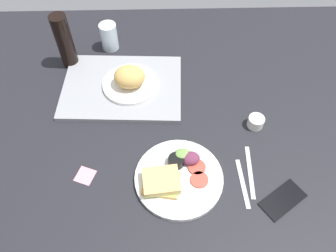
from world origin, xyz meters
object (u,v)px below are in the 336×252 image
Objects in this scene: fork at (242,183)px; drinking_glass at (108,37)px; espresso_cup at (255,122)px; sticky_note at (84,176)px; bread_plate_near at (129,80)px; knife at (249,172)px; cell_phone at (282,200)px; plate_with_salad at (176,176)px; soda_bottle at (64,42)px; serving_tray at (121,87)px.

drinking_glass is at bearing 32.30° from fork.
espresso_cup is 1.00× the size of sticky_note.
espresso_cup is at bearing -22.57° from bread_plate_near.
bread_plate_near is at bearing -68.54° from drinking_glass.
drinking_glass is at bearing 141.67° from espresso_cup.
bread_plate_near is 39.62cm from sticky_note.
espresso_cup is at bearing -11.25° from knife.
fork is at bearing 118.36° from cell_phone.
drinking_glass reaches higher than fork.
plate_with_salad is 2.43× the size of drinking_glass.
knife is at bearing -39.90° from fork.
soda_bottle is (-15.45, -9.51, 5.61)cm from drinking_glass.
cell_phone is (57.53, -71.11, -5.33)cm from drinking_glass.
drinking_glass is (-25.58, 62.85, 4.00)cm from plate_with_salad.
serving_tray is 3.13× the size of cell_phone.
fork is (-7.82, -22.52, -1.75)cm from espresso_cup.
fork is 0.89× the size of knife.
bread_plate_near reaches higher than serving_tray.
serving_tray is 8.04× the size of sticky_note.
serving_tray is at bearing -75.48° from drinking_glass.
plate_with_salad is 1.47× the size of knife.
espresso_cup reaches higher than serving_tray.
drinking_glass is at bearing 94.72° from cell_phone.
bread_plate_near is 1.23× the size of fork.
soda_bottle is 54.29cm from sticky_note.
bread_plate_near is 67.26cm from cell_phone.
cell_phone reaches higher than sticky_note.
drinking_glass is 69.03cm from espresso_cup.
fork is at bearing -109.15° from espresso_cup.
cell_phone is (31.95, -8.26, -1.33)cm from plate_with_salad.
drinking_glass is at bearing 112.15° from plate_with_salad.
bread_plate_near is 1.45× the size of cell_phone.
bread_plate_near is 55.27cm from fork.
espresso_cup is at bearing 35.21° from plate_with_salad.
fork and knife have the same top height.
drinking_glass reaches higher than plate_with_salad.
soda_bottle is (-24.97, 14.72, 6.26)cm from bread_plate_near.
cell_phone is (11.28, -5.84, 0.15)cm from fork.
bread_plate_near is 0.75× the size of plate_with_salad.
drinking_glass is 78.79cm from knife.
drinking_glass reaches higher than bread_plate_near.
cell_phone reaches higher than knife.
knife is 3.39× the size of sticky_note.
serving_tray is at bearing 172.36° from bread_plate_near.
fork is 3.04× the size of sticky_note.
bread_plate_near reaches higher than cell_phone.
serving_tray is 2.37× the size of knife.
serving_tray is at bearing 103.09° from cell_phone.
serving_tray is 2.65× the size of fork.
plate_with_salad is 29.27cm from sticky_note.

